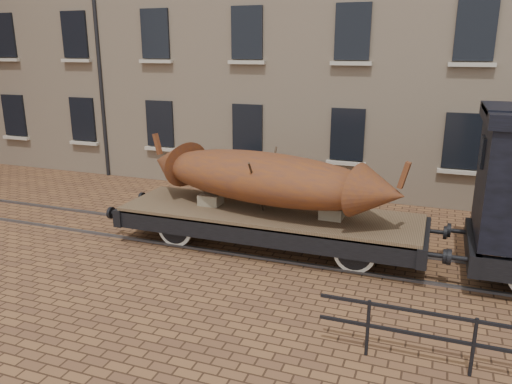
% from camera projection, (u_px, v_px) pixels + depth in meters
% --- Properties ---
extents(ground, '(90.00, 90.00, 0.00)m').
position_uv_depth(ground, '(269.00, 248.00, 12.73)').
color(ground, brown).
extents(rail_track, '(30.00, 1.52, 0.06)m').
position_uv_depth(rail_track, '(269.00, 247.00, 12.72)').
color(rail_track, '#59595E').
rests_on(rail_track, ground).
extents(flatcar_wagon, '(8.43, 2.29, 1.27)m').
position_uv_depth(flatcar_wagon, '(269.00, 219.00, 12.52)').
color(flatcar_wagon, brown).
rests_on(flatcar_wagon, ground).
extents(iron_boat, '(7.03, 3.06, 1.67)m').
position_uv_depth(iron_boat, '(263.00, 177.00, 12.27)').
color(iron_boat, brown).
rests_on(iron_boat, flatcar_wagon).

